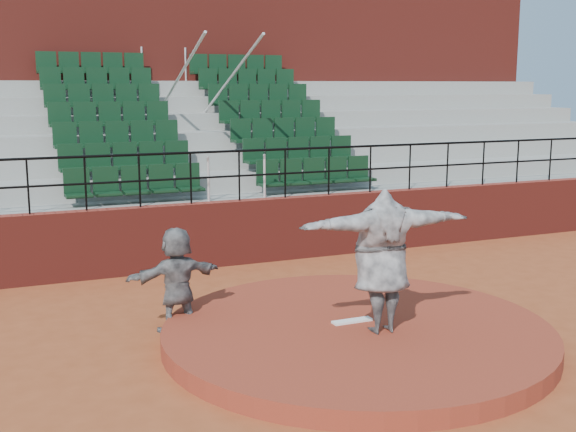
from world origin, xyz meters
The scene contains 9 objects.
ground centered at (0.00, 0.00, 0.00)m, with size 90.00×90.00×0.00m, color #944221.
pitchers_mound centered at (0.00, 0.00, 0.12)m, with size 5.50×5.50×0.25m, color maroon.
pitching_rubber centered at (0.00, 0.15, 0.27)m, with size 0.60×0.15×0.03m, color white.
boundary_wall centered at (0.00, 5.00, 0.65)m, with size 24.00×0.30×1.30m, color maroon.
wall_railing centered at (0.00, 5.00, 2.03)m, with size 24.04×0.05×1.03m.
seating_deck centered at (0.00, 8.65, 1.43)m, with size 24.00×5.97×4.63m.
press_box_facade centered at (0.00, 12.60, 3.55)m, with size 24.00×3.00×7.10m, color maroon.
pitcher centered at (0.18, -0.33, 1.25)m, with size 2.45×0.67×1.99m, color black.
fielder centered at (-2.21, 1.47, 0.78)m, with size 1.45×0.46×1.57m, color black.
Camera 1 is at (-4.71, -8.59, 3.59)m, focal length 45.00 mm.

